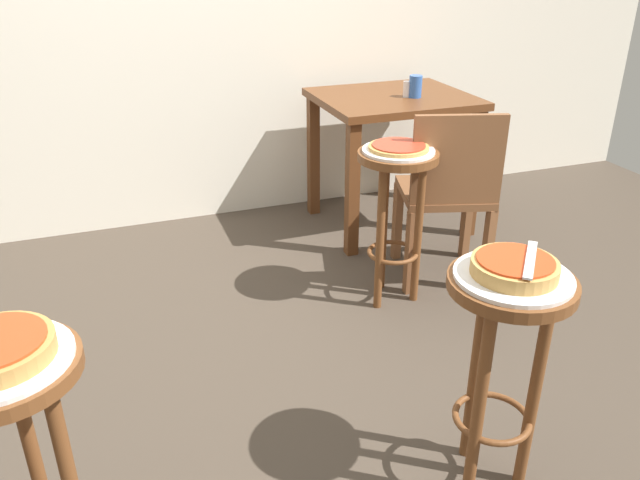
{
  "coord_description": "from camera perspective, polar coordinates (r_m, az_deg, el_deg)",
  "views": [
    {
      "loc": [
        -0.58,
        -1.93,
        1.52
      ],
      "look_at": [
        0.05,
        -0.2,
        0.64
      ],
      "focal_mm": 35.5,
      "sensor_mm": 36.0,
      "label": 1
    }
  ],
  "objects": [
    {
      "name": "pizza_leftside",
      "position": [
        2.69,
        7.1,
        8.33
      ],
      "size": [
        0.25,
        0.25,
        0.02
      ],
      "color": "tan",
      "rests_on": "serving_plate_leftside"
    },
    {
      "name": "cup_near_edge",
      "position": [
        3.46,
        8.6,
        13.52
      ],
      "size": [
        0.07,
        0.07,
        0.11
      ],
      "primitive_type": "cylinder",
      "color": "#3360B2",
      "rests_on": "dining_table"
    },
    {
      "name": "ground_plane",
      "position": [
        2.52,
        -2.71,
        -11.36
      ],
      "size": [
        6.0,
        6.0,
        0.0
      ],
      "primitive_type": "plane",
      "color": "#42382D"
    },
    {
      "name": "stool_leftside",
      "position": [
        2.76,
        6.86,
        3.96
      ],
      "size": [
        0.34,
        0.34,
        0.71
      ],
      "color": "brown",
      "rests_on": "ground_plane"
    },
    {
      "name": "serving_plate_leftside",
      "position": [
        2.69,
        7.09,
        8.0
      ],
      "size": [
        0.31,
        0.31,
        0.01
      ],
      "primitive_type": "cylinder",
      "color": "silver",
      "rests_on": "stool_leftside"
    },
    {
      "name": "pizza_server_knife",
      "position": [
        1.72,
        18.43,
        -1.68
      ],
      "size": [
        0.16,
        0.18,
        0.01
      ],
      "primitive_type": "cube",
      "rotation": [
        0.0,
        0.0,
        0.87
      ],
      "color": "silver",
      "rests_on": "pizza_foreground"
    },
    {
      "name": "wooden_chair",
      "position": [
        2.97,
        11.46,
        4.39
      ],
      "size": [
        0.5,
        0.5,
        0.85
      ],
      "color": "brown",
      "rests_on": "ground_plane"
    },
    {
      "name": "serving_plate_foreground",
      "position": [
        1.74,
        17.01,
        -3.17
      ],
      "size": [
        0.31,
        0.31,
        0.01
      ],
      "primitive_type": "cylinder",
      "color": "silver",
      "rests_on": "stool_foreground"
    },
    {
      "name": "dining_table",
      "position": [
        3.54,
        6.54,
        10.67
      ],
      "size": [
        0.81,
        0.69,
        0.75
      ],
      "color": "#5B3319",
      "rests_on": "ground_plane"
    },
    {
      "name": "stool_middle",
      "position": [
        1.64,
        -25.64,
        -15.51
      ],
      "size": [
        0.34,
        0.34,
        0.71
      ],
      "color": "brown",
      "rests_on": "ground_plane"
    },
    {
      "name": "stool_foreground",
      "position": [
        1.85,
        16.2,
        -8.74
      ],
      "size": [
        0.34,
        0.34,
        0.71
      ],
      "color": "brown",
      "rests_on": "ground_plane"
    },
    {
      "name": "condiment_shaker",
      "position": [
        3.47,
        7.83,
        13.32
      ],
      "size": [
        0.04,
        0.04,
        0.08
      ],
      "primitive_type": "cylinder",
      "color": "white",
      "rests_on": "dining_table"
    },
    {
      "name": "pizza_foreground",
      "position": [
        1.73,
        17.13,
        -2.35
      ],
      "size": [
        0.23,
        0.23,
        0.05
      ],
      "color": "tan",
      "rests_on": "serving_plate_foreground"
    }
  ]
}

